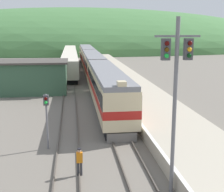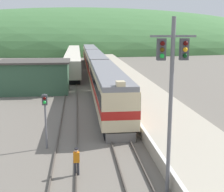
{
  "view_description": "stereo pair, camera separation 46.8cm",
  "coord_description": "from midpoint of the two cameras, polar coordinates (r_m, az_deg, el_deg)",
  "views": [
    {
      "loc": [
        -3.52,
        -7.93,
        8.3
      ],
      "look_at": [
        -0.1,
        18.91,
        2.5
      ],
      "focal_mm": 50.0,
      "sensor_mm": 36.0,
      "label": 1
    },
    {
      "loc": [
        -3.06,
        -7.98,
        8.3
      ],
      "look_at": [
        -0.1,
        18.91,
        2.5
      ],
      "focal_mm": 50.0,
      "sensor_mm": 36.0,
      "label": 2
    }
  ],
  "objects": [
    {
      "name": "track_main",
      "position": [
        78.46,
        -4.85,
        6.05
      ],
      "size": [
        1.52,
        180.0,
        0.16
      ],
      "color": "#4C443D",
      "rests_on": "ground"
    },
    {
      "name": "track_siding",
      "position": [
        78.39,
        -7.79,
        5.97
      ],
      "size": [
        1.52,
        180.0,
        0.16
      ],
      "color": "#4C443D",
      "rests_on": "ground"
    },
    {
      "name": "carriage_third",
      "position": [
        76.29,
        -4.81,
        7.56
      ],
      "size": [
        2.91,
        21.18,
        4.25
      ],
      "color": "black",
      "rests_on": "ground"
    },
    {
      "name": "carriage_second",
      "position": [
        54.35,
        -3.77,
        5.75
      ],
      "size": [
        2.91,
        21.18,
        4.25
      ],
      "color": "black",
      "rests_on": "ground"
    },
    {
      "name": "platform",
      "position": [
        59.01,
        0.44,
        4.48
      ],
      "size": [
        5.8,
        140.0,
        0.97
      ],
      "color": "#B2A893",
      "rests_on": "ground"
    },
    {
      "name": "signal_post_siding",
      "position": [
        22.06,
        -12.5,
        -2.56
      ],
      "size": [
        0.36,
        0.42,
        3.95
      ],
      "color": "slate",
      "rests_on": "ground"
    },
    {
      "name": "distant_hills",
      "position": [
        138.38,
        -5.96,
        8.6
      ],
      "size": [
        195.8,
        88.11,
        34.48
      ],
      "color": "#477A42",
      "rests_on": "ground"
    },
    {
      "name": "station_shed",
      "position": [
        42.84,
        -14.56,
        3.46
      ],
      "size": [
        9.3,
        6.29,
        4.27
      ],
      "color": "#385B42",
      "rests_on": "ground"
    },
    {
      "name": "signal_mast_main",
      "position": [
        15.27,
        10.72,
        2.61
      ],
      "size": [
        2.2,
        0.42,
        8.89
      ],
      "color": "slate",
      "rests_on": "ground"
    },
    {
      "name": "siding_train",
      "position": [
        70.4,
        -7.87,
        6.76
      ],
      "size": [
        2.9,
        47.28,
        3.65
      ],
      "color": "black",
      "rests_on": "ground"
    },
    {
      "name": "track_worker",
      "position": [
        18.39,
        -6.69,
        -11.59
      ],
      "size": [
        0.36,
        0.23,
        1.66
      ],
      "color": "#2D2D33",
      "rests_on": "ground"
    },
    {
      "name": "express_train_lead_car",
      "position": [
        32.54,
        -1.34,
        1.52
      ],
      "size": [
        2.92,
        20.78,
        4.61
      ],
      "color": "black",
      "rests_on": "ground"
    }
  ]
}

